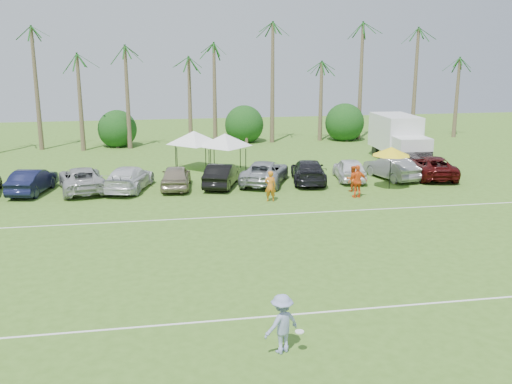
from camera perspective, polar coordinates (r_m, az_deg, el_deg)
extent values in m
plane|color=#426D20|center=(17.70, -0.40, -15.42)|extent=(120.00, 120.00, 0.00)
cube|color=white|center=(19.44, -1.42, -12.55)|extent=(80.00, 0.10, 0.01)
cube|color=white|center=(30.58, -4.85, -2.58)|extent=(80.00, 0.10, 0.01)
cone|color=brown|center=(54.16, -20.38, 9.20)|extent=(0.44, 0.44, 10.00)
cone|color=brown|center=(53.57, -16.16, 10.01)|extent=(0.44, 0.44, 11.00)
cone|color=brown|center=(53.43, -11.74, 8.64)|extent=(0.44, 0.44, 8.00)
cone|color=brown|center=(53.43, -7.42, 9.35)|extent=(0.44, 0.44, 9.00)
cone|color=brown|center=(53.74, -3.11, 10.01)|extent=(0.44, 0.44, 10.00)
cone|color=brown|center=(54.34, 1.15, 10.60)|extent=(0.44, 0.44, 11.00)
cone|color=brown|center=(55.64, 6.26, 9.05)|extent=(0.44, 0.44, 8.00)
cone|color=brown|center=(57.21, 11.15, 9.51)|extent=(0.44, 0.44, 9.00)
cone|color=brown|center=(59.16, 15.77, 9.88)|extent=(0.44, 0.44, 10.00)
cone|color=brown|center=(60.97, 19.24, 10.21)|extent=(0.44, 0.44, 11.00)
cylinder|color=brown|center=(54.90, -13.64, 5.21)|extent=(0.30, 0.30, 1.40)
sphere|color=#113D12|center=(54.75, -13.70, 6.34)|extent=(4.00, 4.00, 4.00)
cylinder|color=brown|center=(55.46, -1.12, 5.68)|extent=(0.30, 0.30, 1.40)
sphere|color=#113D12|center=(55.31, -1.12, 6.81)|extent=(4.00, 4.00, 4.00)
cylinder|color=brown|center=(57.86, 8.76, 5.87)|extent=(0.30, 0.30, 1.40)
sphere|color=#113D12|center=(57.72, 8.80, 6.95)|extent=(4.00, 4.00, 4.00)
imported|color=orange|center=(33.60, 1.44, 0.60)|extent=(0.73, 0.53, 1.84)
imported|color=#D34F17|center=(36.54, 9.59, 1.33)|extent=(0.87, 0.72, 1.63)
imported|color=#F55C1B|center=(34.95, 10.12, 1.05)|extent=(1.21, 0.56, 2.01)
cube|color=white|center=(47.93, 13.73, 5.86)|extent=(2.95, 5.17, 2.76)
cube|color=white|center=(44.88, 15.29, 3.81)|extent=(2.61, 2.08, 2.31)
cube|color=black|center=(44.19, 15.68, 3.20)|extent=(2.55, 0.43, 1.10)
cube|color=#E5590C|center=(48.52, 15.23, 5.27)|extent=(0.09, 1.76, 0.99)
cylinder|color=black|center=(44.77, 13.83, 3.02)|extent=(0.37, 1.00, 0.99)
cylinder|color=black|center=(45.63, 16.41, 3.05)|extent=(0.37, 1.00, 0.99)
cylinder|color=black|center=(49.03, 11.85, 4.05)|extent=(0.37, 1.00, 0.99)
cylinder|color=black|center=(49.81, 14.25, 4.07)|extent=(0.37, 1.00, 0.99)
cylinder|color=black|center=(41.65, -7.90, 3.15)|extent=(0.06, 0.06, 1.93)
cylinder|color=black|center=(41.83, -4.21, 3.29)|extent=(0.06, 0.06, 1.93)
cylinder|color=black|center=(44.29, -8.05, 3.79)|extent=(0.06, 0.06, 1.93)
cylinder|color=black|center=(44.47, -4.57, 3.92)|extent=(0.06, 0.06, 1.93)
pyramid|color=white|center=(42.73, -6.25, 6.09)|extent=(4.17, 4.17, 0.96)
cylinder|color=black|center=(40.53, -4.71, 2.91)|extent=(0.06, 0.06, 1.89)
cylinder|color=black|center=(40.86, -1.03, 3.04)|extent=(0.06, 0.06, 1.89)
cylinder|color=black|center=(43.11, -5.05, 3.56)|extent=(0.06, 0.06, 1.89)
cylinder|color=black|center=(43.42, -1.58, 3.69)|extent=(0.06, 0.06, 1.89)
pyramid|color=white|center=(41.65, -3.13, 5.87)|extent=(4.08, 4.08, 0.94)
cylinder|color=black|center=(37.55, 13.27, 2.14)|extent=(0.05, 0.05, 2.46)
cone|color=yellow|center=(37.32, 13.37, 3.99)|extent=(2.46, 2.46, 0.56)
imported|color=#8D97C8|center=(17.15, 2.60, -13.02)|extent=(1.35, 1.12, 1.82)
cylinder|color=white|center=(17.20, 4.38, -13.76)|extent=(0.27, 0.27, 0.03)
imported|color=black|center=(38.24, -21.46, 1.03)|extent=(2.52, 4.90, 1.54)
imported|color=#A5A5A6|center=(37.77, -17.05, 1.24)|extent=(3.62, 5.93, 1.54)
imported|color=silver|center=(37.30, -12.57, 1.37)|extent=(3.48, 5.68, 1.54)
imported|color=gray|center=(37.16, -8.01, 1.53)|extent=(2.26, 4.67, 1.54)
imported|color=black|center=(37.40, -3.47, 1.72)|extent=(3.01, 4.94, 1.54)
imported|color=#95999E|center=(38.21, 0.88, 2.00)|extent=(4.46, 6.09, 1.54)
imported|color=black|center=(38.70, 5.25, 2.10)|extent=(3.06, 5.60, 1.54)
imported|color=white|center=(39.71, 9.33, 2.28)|extent=(2.48, 4.74, 1.54)
imported|color=gray|center=(40.64, 13.35, 2.35)|extent=(2.63, 4.91, 1.54)
imported|color=#410A0A|center=(41.83, 17.13, 2.43)|extent=(3.54, 5.91, 1.54)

